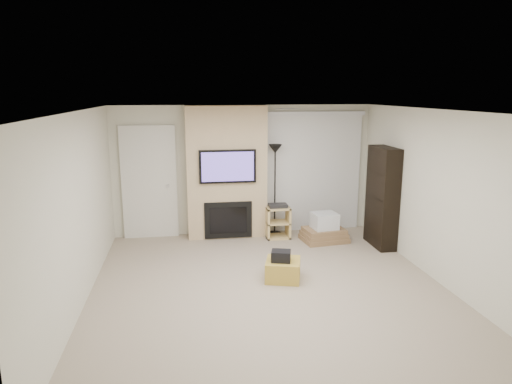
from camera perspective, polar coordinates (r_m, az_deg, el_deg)
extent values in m
cube|color=tan|center=(6.64, 1.67, -11.98)|extent=(5.00, 5.50, 0.00)
cube|color=white|center=(6.05, 1.82, 10.11)|extent=(5.00, 5.50, 0.00)
cube|color=beige|center=(8.89, -1.57, 2.76)|extent=(5.00, 0.00, 2.50)
cube|color=beige|center=(3.70, 9.87, -11.59)|extent=(5.00, 0.00, 2.50)
cube|color=beige|center=(6.27, -21.32, -2.22)|extent=(0.00, 5.50, 2.50)
cube|color=beige|center=(7.12, 21.91, -0.59)|extent=(0.00, 5.50, 2.50)
cube|color=silver|center=(6.92, 3.86, 10.36)|extent=(0.35, 0.18, 0.01)
cube|color=gold|center=(6.90, 3.39, -9.67)|extent=(0.62, 0.62, 0.30)
cube|color=black|center=(6.78, 3.14, -7.99)|extent=(0.33, 0.29, 0.16)
cube|color=tan|center=(8.66, -3.70, 2.47)|extent=(1.50, 0.40, 2.50)
cube|color=black|center=(8.41, -3.57, 3.21)|extent=(1.05, 0.06, 0.62)
cube|color=#4C3A8E|center=(8.37, -3.54, 3.17)|extent=(0.96, 0.00, 0.54)
cube|color=black|center=(8.65, -3.49, -3.52)|extent=(0.90, 0.04, 0.70)
cube|color=black|center=(8.63, -3.47, -3.55)|extent=(0.70, 0.02, 0.50)
cube|color=silver|center=(8.83, -13.19, 1.18)|extent=(1.02, 0.08, 2.14)
cube|color=#B0ADA0|center=(8.85, -13.17, 0.91)|extent=(0.90, 0.05, 2.05)
cylinder|color=silver|center=(8.79, -10.97, 0.76)|extent=(0.07, 0.06, 0.07)
cube|color=silver|center=(9.00, 7.43, 9.70)|extent=(1.98, 0.10, 0.08)
cube|color=white|center=(9.15, 7.21, 2.27)|extent=(1.90, 0.03, 2.29)
cylinder|color=black|center=(9.03, 2.33, -5.16)|extent=(0.26, 0.26, 0.03)
cylinder|color=black|center=(8.82, 2.37, -0.03)|extent=(0.03, 0.03, 1.65)
cone|color=black|center=(8.68, 2.42, 5.41)|extent=(0.26, 0.26, 0.17)
cube|color=#DEBF78|center=(8.71, 1.41, -3.86)|extent=(0.04, 0.38, 0.60)
cube|color=#DEBF78|center=(8.79, 4.04, -3.74)|extent=(0.04, 0.38, 0.60)
cube|color=#DEBF78|center=(8.83, 2.71, -5.58)|extent=(0.45, 0.38, 0.03)
cube|color=#DEBF78|center=(8.75, 2.73, -3.80)|extent=(0.45, 0.38, 0.03)
cube|color=#DEBF78|center=(8.67, 2.75, -1.99)|extent=(0.45, 0.38, 0.03)
cube|color=black|center=(8.66, 2.76, -1.70)|extent=(0.35, 0.25, 0.06)
cube|color=olive|center=(8.71, 8.48, -5.77)|extent=(0.87, 0.70, 0.09)
cube|color=olive|center=(8.68, 8.49, -5.25)|extent=(0.83, 0.66, 0.08)
cube|color=olive|center=(8.66, 8.51, -4.75)|extent=(0.79, 0.62, 0.08)
cube|color=silver|center=(8.61, 8.55, -3.57)|extent=(0.49, 0.44, 0.29)
cube|color=black|center=(8.45, 15.50, -0.63)|extent=(0.30, 0.80, 1.80)
cube|color=black|center=(8.55, 15.20, -3.57)|extent=(0.26, 0.72, 0.02)
cube|color=black|center=(8.44, 15.38, -0.64)|extent=(0.26, 0.72, 0.02)
cube|color=black|center=(8.35, 15.55, 2.37)|extent=(0.26, 0.72, 0.02)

